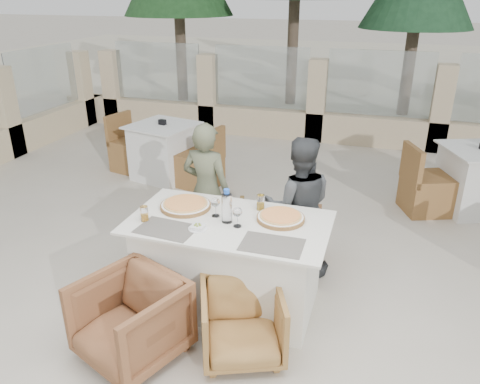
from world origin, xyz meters
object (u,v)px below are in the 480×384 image
(armchair_near_left, at_px, (131,320))
(diner_right, at_px, (298,207))
(water_bottle, at_px, (227,206))
(beer_glass_right, at_px, (261,202))
(armchair_far_left, at_px, (211,230))
(bg_table_a, at_px, (164,151))
(pizza_right, at_px, (281,217))
(wine_glass_near, at_px, (237,216))
(armchair_far_right, at_px, (289,238))
(olive_dish, at_px, (198,227))
(armchair_near_right, at_px, (242,323))
(dining_table, at_px, (229,263))
(beer_glass_left, at_px, (144,214))
(pizza_left, at_px, (186,205))
(diner_left, at_px, (207,191))
(wine_glass_centre, at_px, (216,206))
(bg_table_b, at_px, (477,180))

(armchair_near_left, bearing_deg, diner_right, 81.30)
(water_bottle, xyz_separation_m, beer_glass_right, (0.19, 0.30, -0.07))
(armchair_far_left, height_order, bg_table_a, bg_table_a)
(pizza_right, height_order, wine_glass_near, wine_glass_near)
(wine_glass_near, bearing_deg, diner_right, 65.01)
(armchair_far_right, xyz_separation_m, bg_table_a, (-2.14, 1.70, 0.11))
(olive_dish, relative_size, armchair_far_left, 0.18)
(armchair_far_left, relative_size, armchair_near_right, 1.04)
(dining_table, bearing_deg, diner_right, 57.01)
(pizza_right, relative_size, armchair_near_left, 0.57)
(beer_glass_left, height_order, olive_dish, beer_glass_left)
(armchair_far_left, bearing_deg, pizza_left, 78.09)
(dining_table, bearing_deg, pizza_right, 20.64)
(dining_table, xyz_separation_m, armchair_far_right, (0.35, 0.76, -0.11))
(wine_glass_near, distance_m, diner_left, 0.99)
(wine_glass_near, distance_m, bg_table_a, 3.19)
(wine_glass_centre, bearing_deg, beer_glass_right, 36.12)
(wine_glass_centre, bearing_deg, diner_left, 117.12)
(dining_table, bearing_deg, armchair_far_left, 122.07)
(armchair_far_left, height_order, armchair_near_left, armchair_near_left)
(pizza_left, distance_m, armchair_far_right, 1.13)
(armchair_near_right, bearing_deg, beer_glass_right, 73.96)
(pizza_right, relative_size, diner_right, 0.29)
(beer_glass_right, bearing_deg, armchair_far_left, 147.62)
(armchair_far_left, distance_m, diner_right, 0.93)
(wine_glass_near, relative_size, diner_left, 0.14)
(pizza_right, bearing_deg, dining_table, -159.36)
(armchair_near_left, height_order, diner_left, diner_left)
(wine_glass_centre, height_order, olive_dish, wine_glass_centre)
(armchair_near_left, relative_size, diner_left, 0.50)
(diner_left, relative_size, bg_table_a, 0.82)
(pizza_right, bearing_deg, bg_table_a, 133.26)
(wine_glass_centre, height_order, armchair_far_left, wine_glass_centre)
(armchair_far_right, distance_m, bg_table_b, 2.64)
(bg_table_b, bearing_deg, olive_dish, -152.26)
(wine_glass_near, xyz_separation_m, olive_dish, (-0.28, -0.13, -0.07))
(armchair_far_left, height_order, armchair_far_right, armchair_far_left)
(wine_glass_near, height_order, diner_right, diner_right)
(armchair_near_right, bearing_deg, water_bottle, 95.60)
(pizza_right, bearing_deg, wine_glass_centre, -170.10)
(wine_glass_near, height_order, armchair_near_left, wine_glass_near)
(armchair_far_right, distance_m, bg_table_a, 2.73)
(water_bottle, bearing_deg, pizza_left, 160.93)
(armchair_far_right, xyz_separation_m, diner_left, (-0.82, -0.04, 0.40))
(armchair_near_left, bearing_deg, armchair_near_right, 41.53)
(olive_dish, relative_size, armchair_near_left, 0.16)
(armchair_near_left, bearing_deg, wine_glass_centre, 91.55)
(wine_glass_centre, height_order, armchair_far_right, wine_glass_centre)
(armchair_far_right, bearing_deg, beer_glass_right, 64.74)
(beer_glass_right, bearing_deg, bg_table_b, 48.79)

